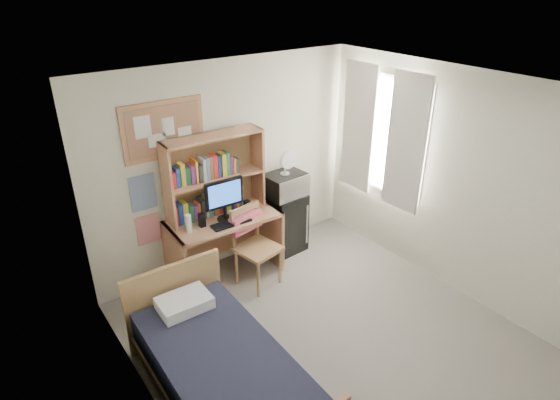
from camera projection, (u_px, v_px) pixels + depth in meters
floor at (337, 346)px, 4.83m from camera, size 3.60×4.20×0.02m
ceiling at (355, 94)px, 3.67m from camera, size 3.60×4.20×0.02m
wall_back at (228, 166)px, 5.77m from camera, size 3.60×0.04×2.60m
wall_left at (158, 314)px, 3.30m from camera, size 0.04×4.20×2.60m
wall_right at (464, 188)px, 5.20m from camera, size 0.04×4.20×2.60m
window_unit at (383, 135)px, 5.91m from camera, size 0.10×1.40×1.70m
curtain_left at (406, 144)px, 5.60m from camera, size 0.04×0.55×1.70m
curtain_right at (359, 128)px, 6.18m from camera, size 0.04×0.55×1.70m
bulletin_board at (164, 130)px, 5.07m from camera, size 0.94×0.03×0.64m
poster_wave at (143, 193)px, 5.21m from camera, size 0.30×0.01×0.42m
poster_japan at (148, 229)px, 5.42m from camera, size 0.28×0.01×0.36m
desk at (225, 247)px, 5.75m from camera, size 1.35×0.70×0.83m
desk_chair at (258, 248)px, 5.56m from camera, size 0.59×0.59×1.01m
mini_fridge at (284, 222)px, 6.33m from camera, size 0.52×0.52×0.83m
bed at (224, 378)px, 4.09m from camera, size 1.03×2.00×0.54m
hutch at (215, 175)px, 5.46m from camera, size 1.21×0.34×0.98m
monitor at (224, 200)px, 5.41m from camera, size 0.47×0.05×0.50m
keyboard at (231, 223)px, 5.41m from camera, size 0.48×0.17×0.02m
speaker_left at (202, 220)px, 5.34m from camera, size 0.07×0.07×0.16m
speaker_right at (247, 207)px, 5.64m from camera, size 0.07×0.07×0.16m
water_bottle at (189, 224)px, 5.20m from camera, size 0.07×0.07×0.22m
hoodie at (245, 222)px, 5.56m from camera, size 0.45×0.21×0.21m
microwave at (285, 185)px, 6.06m from camera, size 0.54×0.42×0.30m
desk_fan at (285, 163)px, 5.93m from camera, size 0.25×0.25×0.30m
pillow at (184, 303)px, 4.49m from camera, size 0.50×0.35×0.12m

